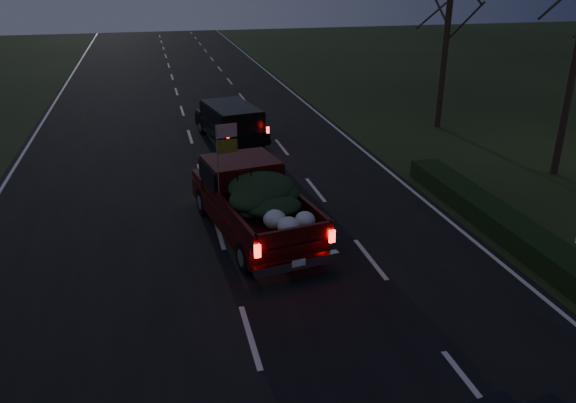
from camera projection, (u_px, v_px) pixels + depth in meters
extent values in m
plane|color=black|center=(250.00, 337.00, 11.46)|extent=(120.00, 120.00, 0.00)
cube|color=black|center=(250.00, 336.00, 11.46)|extent=(14.00, 120.00, 0.02)
cube|color=black|center=(504.00, 224.00, 15.75)|extent=(1.00, 10.00, 0.60)
cylinder|color=black|center=(576.00, 55.00, 18.84)|extent=(0.28, 0.28, 8.50)
cylinder|color=black|center=(445.00, 51.00, 25.18)|extent=(0.28, 0.28, 7.00)
cube|color=#3F0A08|center=(253.00, 212.00, 15.72)|extent=(2.98, 5.59, 0.58)
cube|color=#3F0A08|center=(241.00, 175.00, 16.22)|extent=(2.22, 2.00, 0.96)
cube|color=black|center=(241.00, 171.00, 16.18)|extent=(2.31, 1.92, 0.58)
cube|color=#3F0A08|center=(271.00, 220.00, 14.43)|extent=(2.43, 3.26, 0.06)
ellipsoid|color=black|center=(266.00, 196.00, 14.71)|extent=(1.99, 2.17, 0.64)
cylinder|color=gray|center=(218.00, 164.00, 14.78)|extent=(0.03, 0.03, 2.12)
cube|color=red|center=(227.00, 131.00, 14.54)|extent=(0.55, 0.11, 0.36)
cube|color=gold|center=(227.00, 146.00, 14.70)|extent=(0.55, 0.11, 0.36)
cube|color=black|center=(230.00, 127.00, 24.20)|extent=(2.66, 4.76, 0.56)
cube|color=black|center=(231.00, 114.00, 23.76)|extent=(2.33, 3.54, 0.75)
cube|color=black|center=(231.00, 112.00, 23.73)|extent=(2.40, 3.47, 0.45)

